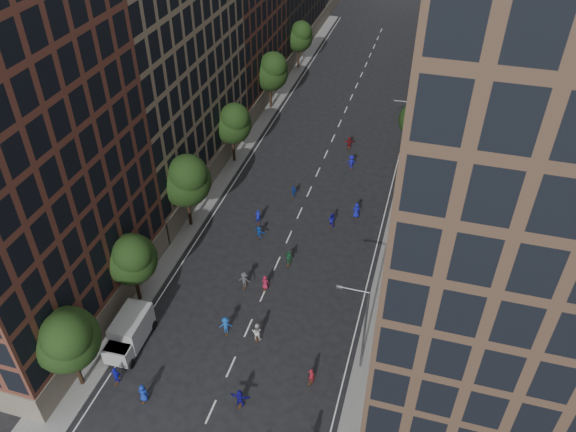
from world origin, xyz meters
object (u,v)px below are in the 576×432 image
object	(u,v)px
skater_0	(143,393)
streetlamp_far	(409,131)
streetlamp_near	(362,326)
cargo_van	(129,332)

from	to	relation	value
skater_0	streetlamp_far	bearing A→B (deg)	-114.27
streetlamp_near	skater_0	xyz separation A→B (m)	(-15.91, -7.95, -4.29)
streetlamp_near	streetlamp_far	distance (m)	33.00
streetlamp_near	cargo_van	world-z (taller)	streetlamp_near
streetlamp_near	skater_0	bearing A→B (deg)	-153.44
streetlamp_far	cargo_van	xyz separation A→B (m)	(-19.67, -36.10, -3.64)
cargo_van	skater_0	bearing A→B (deg)	-54.16
streetlamp_far	cargo_van	world-z (taller)	streetlamp_far
streetlamp_far	cargo_van	size ratio (longest dim) A/B	1.64
streetlamp_far	cargo_van	bearing A→B (deg)	-118.59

